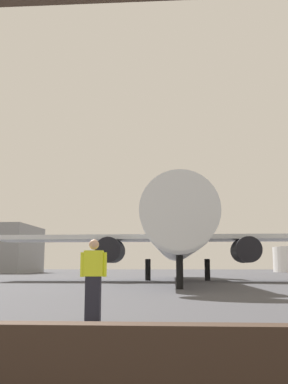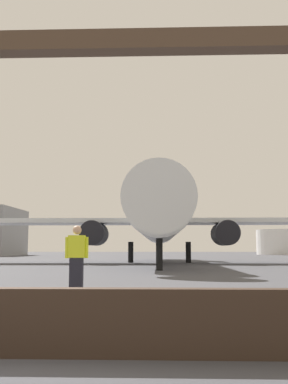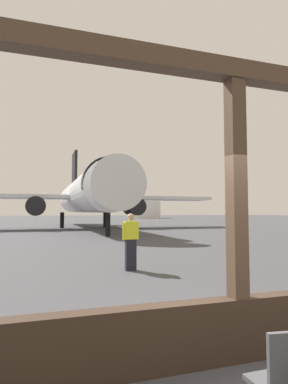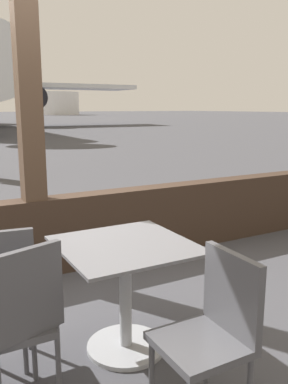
# 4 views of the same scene
# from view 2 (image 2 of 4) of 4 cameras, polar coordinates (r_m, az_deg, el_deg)

# --- Properties ---
(ground_plane) EXTENTS (220.00, 220.00, 0.00)m
(ground_plane) POSITION_cam_2_polar(r_m,az_deg,el_deg) (45.15, -1.02, -8.64)
(ground_plane) COLOR #424247
(airplane) EXTENTS (28.93, 30.54, 10.57)m
(airplane) POSITION_cam_2_polar(r_m,az_deg,el_deg) (36.10, 1.95, -3.24)
(airplane) COLOR silver
(airplane) RESTS_ON ground
(ground_crew_worker) EXTENTS (0.55, 0.22, 1.74)m
(ground_crew_worker) POSITION_cam_2_polar(r_m,az_deg,el_deg) (11.33, -8.53, -8.47)
(ground_crew_worker) COLOR black
(ground_crew_worker) RESTS_ON ground
(fuel_storage_tank) EXTENTS (9.26, 9.26, 4.73)m
(fuel_storage_tank) POSITION_cam_2_polar(r_m,az_deg,el_deg) (90.53, 16.95, -6.09)
(fuel_storage_tank) COLOR white
(fuel_storage_tank) RESTS_ON ground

